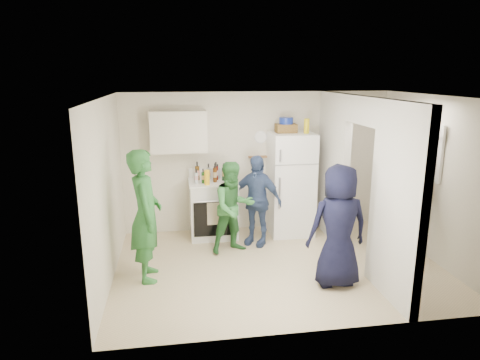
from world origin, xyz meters
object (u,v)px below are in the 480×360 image
Objects in this scene: yellow_cup_stack_top at (307,126)px; person_green_left at (146,216)px; wicker_basket at (286,128)px; blue_bowl at (286,121)px; person_green_center at (234,208)px; fridge at (291,184)px; person_nook at (405,196)px; person_denim at (256,200)px; person_navy at (338,226)px; stove at (213,209)px.

person_green_left is at bearing -153.42° from yellow_cup_stack_top.
wicker_basket is 1.40× the size of yellow_cup_stack_top.
blue_bowl reaches higher than person_green_left.
wicker_basket is 1.71m from person_green_center.
fridge is 0.98× the size of person_green_left.
person_nook is (1.55, -1.11, 0.03)m from fridge.
wicker_basket is 2.93m from person_green_left.
fridge is at bearing 66.68° from person_denim.
person_navy is at bearing -84.36° from wicker_basket.
fridge is at bearing 155.56° from yellow_cup_stack_top.
person_navy is (1.48, -2.04, 0.34)m from stove.
person_green_left reaches higher than person_denim.
person_nook reaches higher than fridge.
person_green_center is (-1.02, -0.74, -1.28)m from blue_bowl.
yellow_cup_stack_top reaches higher than stove.
stove is 2.86× the size of wicker_basket.
person_green_center is 0.49m from person_denim.
person_green_left is at bearing -82.92° from person_nook.
wicker_basket is 0.23× the size of person_denim.
person_green_center is 0.97× the size of person_denim.
person_green_left is 1.10× the size of person_navy.
person_denim is 1.78m from person_navy.
person_navy is (1.22, -1.32, 0.10)m from person_green_center.
yellow_cup_stack_top reaches higher than person_nook.
person_nook is at bearing -88.58° from person_green_left.
person_denim is (-0.61, -0.48, -1.13)m from wicker_basket.
person_denim is at bearing -34.49° from stove.
fridge is 1.23× the size of person_green_center.
person_green_left reaches higher than stove.
person_nook is at bearing -35.06° from wicker_basket.
stove is 2.54m from person_navy.
fridge is 7.56× the size of blue_bowl.
yellow_cup_stack_top is 1.53m from person_denim.
person_navy is (0.10, -2.01, -0.07)m from fridge.
person_navy is at bearing -84.36° from blue_bowl.
wicker_basket is 0.19× the size of person_nook.
blue_bowl reaches higher than wicker_basket.
person_denim is (-0.71, -0.43, -0.14)m from fridge.
yellow_cup_stack_top is at bearing -66.59° from person_green_left.
person_green_left is at bearing -147.66° from blue_bowl.
person_green_left is (-2.65, -1.33, -1.02)m from yellow_cup_stack_top.
stove is 0.85m from person_denim.
person_navy reaches higher than person_green_center.
person_nook is at bearing -35.06° from blue_bowl.
person_green_left reaches higher than person_green_center.
wicker_basket reaches higher than fridge.
person_green_left is 1.52m from person_green_center.
yellow_cup_stack_top is (0.32, -0.15, -0.08)m from blue_bowl.
fridge is 1.19× the size of person_denim.
wicker_basket is 0.21× the size of person_navy.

